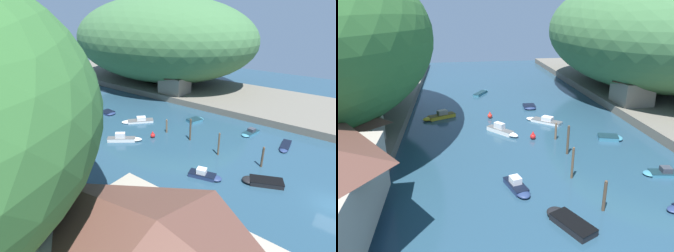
{
  "view_description": "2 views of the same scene",
  "coord_description": "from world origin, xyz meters",
  "views": [
    {
      "loc": [
        -28.13,
        0.17,
        18.8
      ],
      "look_at": [
        2.76,
        24.31,
        1.79
      ],
      "focal_mm": 28.0,
      "sensor_mm": 36.0,
      "label": 1
    },
    {
      "loc": [
        -9.31,
        -14.05,
        16.71
      ],
      "look_at": [
        -2.82,
        26.76,
        1.77
      ],
      "focal_mm": 35.0,
      "sensor_mm": 36.0,
      "label": 2
    }
  ],
  "objects": [
    {
      "name": "boat_open_rowboat",
      "position": [
        11.1,
        24.12,
        0.27
      ],
      "size": [
        3.62,
        2.71,
        0.54
      ],
      "rotation": [
        0.0,
        0.0,
        4.42
      ],
      "color": "teal",
      "rests_on": "water_surface"
    },
    {
      "name": "hillside_right",
      "position": [
        28.88,
        47.29,
        12.29
      ],
      "size": [
        37.72,
        52.8,
        21.91
      ],
      "color": "#3D6B3D",
      "rests_on": "right_bank"
    },
    {
      "name": "boat_small_dinghy",
      "position": [
        -12.14,
        36.74,
        0.4
      ],
      "size": [
        5.42,
        3.61,
        1.29
      ],
      "rotation": [
        0.0,
        0.0,
        2.02
      ],
      "color": "gold",
      "rests_on": "water_surface"
    },
    {
      "name": "mooring_post_middle",
      "position": [
        3.72,
        20.58,
        1.86
      ],
      "size": [
        0.29,
        0.29,
        3.7
      ],
      "color": "#4C3D2D",
      "rests_on": "water_surface"
    },
    {
      "name": "channel_buoy_near",
      "position": [
        0.72,
        25.88,
        0.45
      ],
      "size": [
        0.77,
        0.77,
        1.16
      ],
      "color": "red",
      "rests_on": "water_surface"
    },
    {
      "name": "mooring_post_second",
      "position": [
        2.2,
        14.77,
        1.77
      ],
      "size": [
        0.25,
        0.25,
        3.51
      ],
      "color": "brown",
      "rests_on": "water_surface"
    },
    {
      "name": "channel_buoy_far",
      "position": [
        -4.01,
        35.69,
        0.44
      ],
      "size": [
        0.76,
        0.76,
        1.14
      ],
      "color": "red",
      "rests_on": "water_surface"
    },
    {
      "name": "boat_white_cruiser",
      "position": [
        11.82,
        13.89,
        0.28
      ],
      "size": [
        4.02,
        2.09,
        0.93
      ],
      "rotation": [
        0.0,
        0.0,
        1.39
      ],
      "color": "teal",
      "rests_on": "water_surface"
    },
    {
      "name": "boat_cabin_cruiser",
      "position": [
        -3.95,
        51.78,
        0.23
      ],
      "size": [
        3.7,
        5.18,
        0.46
      ],
      "rotation": [
        0.0,
        0.0,
        5.76
      ],
      "color": "teal",
      "rests_on": "water_surface"
    },
    {
      "name": "mooring_post_nearest",
      "position": [
        2.92,
        8.75,
        1.5
      ],
      "size": [
        0.29,
        0.29,
        2.98
      ],
      "color": "#4C3D2D",
      "rests_on": "water_surface"
    },
    {
      "name": "mooring_post_fourth",
      "position": [
        3.73,
        25.36,
        1.21
      ],
      "size": [
        0.3,
        0.3,
        2.41
      ],
      "color": "brown",
      "rests_on": "water_surface"
    },
    {
      "name": "boat_near_quay",
      "position": [
        -2.99,
        28.56,
        0.44
      ],
      "size": [
        4.28,
        4.92,
        1.46
      ],
      "rotation": [
        0.0,
        0.0,
        3.82
      ],
      "color": "white",
      "rests_on": "water_surface"
    },
    {
      "name": "boat_yellow_tender",
      "position": [
        3.98,
        32.44,
        0.3
      ],
      "size": [
        5.42,
        5.07,
        1.01
      ],
      "rotation": [
        0.0,
        0.0,
        0.84
      ],
      "color": "white",
      "rests_on": "water_surface"
    },
    {
      "name": "boathouse_shed",
      "position": [
        -21.71,
        22.26,
        3.93
      ],
      "size": [
        7.64,
        8.03,
        5.01
      ],
      "color": "gray",
      "rests_on": "left_bank"
    },
    {
      "name": "right_bank_cottage",
      "position": [
        20.28,
        36.05,
        4.17
      ],
      "size": [
        5.55,
        6.52,
        5.47
      ],
      "color": "gray",
      "rests_on": "right_bank"
    },
    {
      "name": "boat_far_upstream",
      "position": [
        -0.77,
        7.43,
        0.3
      ],
      "size": [
        3.58,
        5.02,
        0.61
      ],
      "rotation": [
        0.0,
        0.0,
        0.44
      ],
      "color": "black",
      "rests_on": "water_surface"
    },
    {
      "name": "water_surface",
      "position": [
        0.0,
        30.0,
        0.0
      ],
      "size": [
        130.0,
        130.0,
        0.0
      ],
      "primitive_type": "plane",
      "color": "#234256",
      "rests_on": "ground"
    },
    {
      "name": "boat_navy_launch",
      "position": [
        3.52,
        40.13,
        0.24
      ],
      "size": [
        2.21,
        3.2,
        0.48
      ],
      "rotation": [
        0.0,
        0.0,
        3.08
      ],
      "color": "navy",
      "rests_on": "water_surface"
    },
    {
      "name": "boat_far_right_bank",
      "position": [
        -3.82,
        13.31,
        0.36
      ],
      "size": [
        2.32,
        4.33,
        1.18
      ],
      "rotation": [
        0.0,
        0.0,
        3.39
      ],
      "color": "navy",
      "rests_on": "water_surface"
    }
  ]
}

